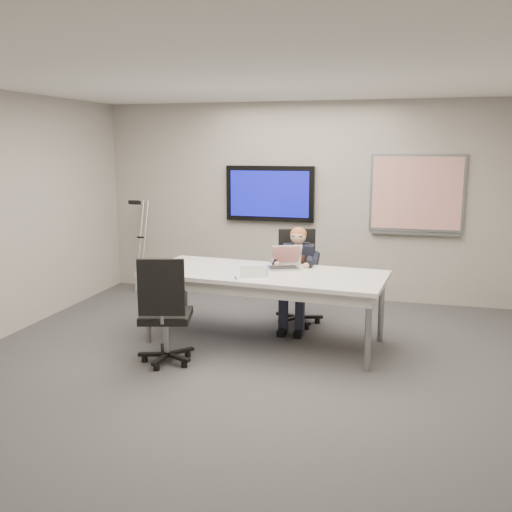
% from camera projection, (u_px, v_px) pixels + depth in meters
% --- Properties ---
extents(floor, '(6.00, 6.00, 0.02)m').
position_uv_depth(floor, '(248.00, 371.00, 5.62)').
color(floor, '#363639').
rests_on(floor, ground).
extents(ceiling, '(6.00, 6.00, 0.02)m').
position_uv_depth(ceiling, '(247.00, 75.00, 5.09)').
color(ceiling, white).
rests_on(ceiling, wall_back).
extents(wall_back, '(6.00, 0.02, 2.80)m').
position_uv_depth(wall_back, '(304.00, 201.00, 8.20)').
color(wall_back, '#A69F96').
rests_on(wall_back, ground).
extents(wall_front, '(6.00, 0.02, 2.80)m').
position_uv_depth(wall_front, '(60.00, 327.00, 2.51)').
color(wall_front, '#A69F96').
rests_on(wall_front, ground).
extents(conference_table, '(2.72, 1.32, 0.81)m').
position_uv_depth(conference_table, '(265.00, 280.00, 6.32)').
color(conference_table, silver).
rests_on(conference_table, ground).
extents(tv_display, '(1.30, 0.09, 0.80)m').
position_uv_depth(tv_display, '(270.00, 194.00, 8.25)').
color(tv_display, black).
rests_on(tv_display, wall_back).
extents(whiteboard, '(1.25, 0.08, 1.10)m').
position_uv_depth(whiteboard, '(417.00, 195.00, 7.75)').
color(whiteboard, gray).
rests_on(whiteboard, wall_back).
extents(office_chair_far, '(0.69, 0.69, 1.16)m').
position_uv_depth(office_chair_far, '(298.00, 294.00, 7.10)').
color(office_chair_far, black).
rests_on(office_chair_far, ground).
extents(office_chair_near, '(0.65, 0.65, 1.13)m').
position_uv_depth(office_chair_near, '(166.00, 331.00, 5.74)').
color(office_chair_near, black).
rests_on(office_chair_near, ground).
extents(seated_person, '(0.40, 0.68, 1.22)m').
position_uv_depth(seated_person, '(295.00, 289.00, 6.84)').
color(seated_person, '#1F2334').
rests_on(seated_person, office_chair_far).
extents(crutch, '(0.34, 0.85, 1.50)m').
position_uv_depth(crutch, '(142.00, 244.00, 8.70)').
color(crutch, '#ADB0B5').
rests_on(crutch, ground).
extents(laptop, '(0.42, 0.46, 0.25)m').
position_uv_depth(laptop, '(285.00, 262.00, 6.50)').
color(laptop, '#B2B2B4').
rests_on(laptop, conference_table).
extents(name_tent, '(0.29, 0.15, 0.11)m').
position_uv_depth(name_tent, '(254.00, 271.00, 6.07)').
color(name_tent, silver).
rests_on(name_tent, conference_table).
extents(pen, '(0.06, 0.13, 0.01)m').
position_uv_depth(pen, '(236.00, 278.00, 5.99)').
color(pen, black).
rests_on(pen, conference_table).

